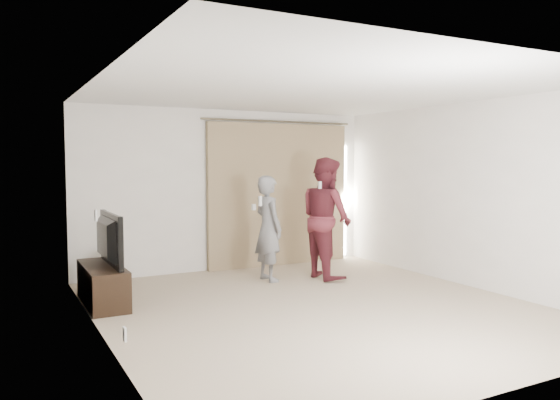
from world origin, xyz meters
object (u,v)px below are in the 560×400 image
Objects in this scene: tv at (102,239)px; person_man at (268,228)px; tv_console at (103,285)px; person_woman at (326,218)px.

tv is 0.72× the size of person_man.
tv_console is 0.69× the size of person_woman.
tv_console is at bearing -174.17° from person_man.
person_woman is (0.87, -0.22, 0.13)m from person_man.
person_man is (2.42, 0.25, 0.54)m from tv_console.
person_woman reaches higher than person_man.
person_man is 0.85× the size of person_woman.
tv is at bearing 0.00° from tv_console.
tv_console is 3.36m from person_woman.
person_man is at bearing 5.83° from tv_console.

